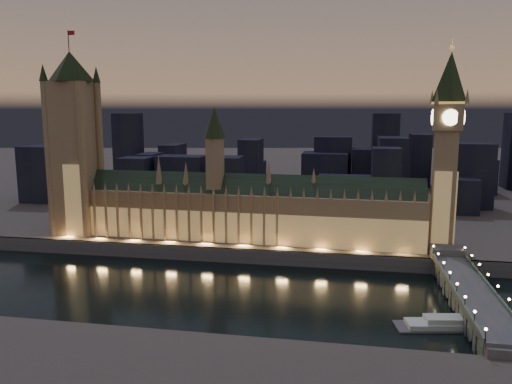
% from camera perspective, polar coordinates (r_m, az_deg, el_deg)
% --- Properties ---
extents(ground_plane, '(2000.00, 2000.00, 0.00)m').
position_cam_1_polar(ground_plane, '(242.99, -3.53, -10.96)').
color(ground_plane, black).
rests_on(ground_plane, ground).
extents(north_bank, '(2000.00, 960.00, 8.00)m').
position_cam_1_polar(north_bank, '(747.48, 5.97, 3.19)').
color(north_bank, '#514B3F').
rests_on(north_bank, ground).
extents(embankment_wall, '(2000.00, 2.50, 8.00)m').
position_cam_1_polar(embankment_wall, '(279.63, -1.53, -7.33)').
color(embankment_wall, '#414A51').
rests_on(embankment_wall, ground).
extents(palace_of_westminster, '(202.00, 26.60, 78.00)m').
position_cam_1_polar(palace_of_westminster, '(294.24, -1.05, -1.98)').
color(palace_of_westminster, '#8C6F51').
rests_on(palace_of_westminster, north_bank).
extents(victoria_tower, '(31.68, 31.68, 122.95)m').
position_cam_1_polar(victoria_tower, '(327.86, -20.09, 6.14)').
color(victoria_tower, '#8C6F51').
rests_on(victoria_tower, north_bank).
extents(elizabeth_tower, '(18.00, 18.00, 113.08)m').
position_cam_1_polar(elizabeth_tower, '(288.31, 20.97, 6.13)').
color(elizabeth_tower, '#8C6F51').
rests_on(elizabeth_tower, north_bank).
extents(westminster_bridge, '(16.44, 113.00, 15.90)m').
position_cam_1_polar(westminster_bridge, '(237.55, 23.06, -10.68)').
color(westminster_bridge, '#414A51').
rests_on(westminster_bridge, ground).
extents(river_boat, '(49.28, 19.32, 4.50)m').
position_cam_1_polar(river_boat, '(217.00, 22.02, -13.79)').
color(river_boat, '#414A51').
rests_on(river_boat, ground).
extents(city_backdrop, '(477.01, 215.63, 73.37)m').
position_cam_1_polar(city_backdrop, '(470.08, 8.38, 2.76)').
color(city_backdrop, black).
rests_on(city_backdrop, north_bank).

